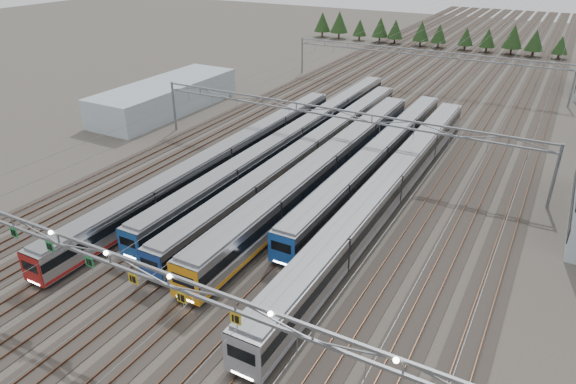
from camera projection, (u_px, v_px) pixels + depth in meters
The scene contains 13 objects.
ground at pixel (124, 334), 41.27m from camera, with size 400.00×400.00×0.00m, color #47423A.
track_bed at pixel (439, 67), 118.94m from camera, with size 54.00×260.00×5.42m.
train_a at pixel (223, 158), 68.62m from camera, with size 2.75×59.08×3.58m.
train_b at pixel (294, 137), 75.93m from camera, with size 2.67×68.05×3.47m.
train_c at pixel (309, 152), 70.66m from camera, with size 2.74×63.33×3.57m.
train_d at pixel (325, 168), 65.16m from camera, with size 3.18×56.17×4.14m.
train_e at pixel (377, 158), 68.55m from camera, with size 2.91×52.07×3.79m.
train_f at pixel (388, 188), 59.96m from camera, with size 3.15×62.32×4.11m.
gantry_near at pixel (109, 261), 38.03m from camera, with size 56.36×0.61×8.08m.
gantry_mid at pixel (333, 119), 69.75m from camera, with size 56.36×0.36×8.00m.
gantry_far at pixel (423, 57), 105.00m from camera, with size 56.36×0.36×8.00m.
west_shed at pixel (166, 97), 93.08m from camera, with size 10.00×30.00×5.08m, color #A0B6BF.
treeline at pixel (476, 36), 140.43m from camera, with size 100.10×5.60×7.02m.
Camera 1 is at (26.92, -21.47, 28.69)m, focal length 32.00 mm.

